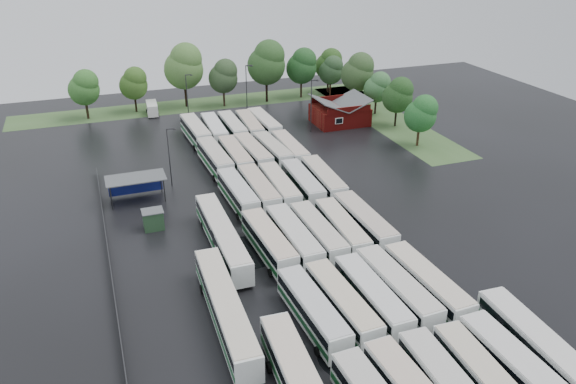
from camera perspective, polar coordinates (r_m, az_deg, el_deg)
name	(u,v)px	position (r m, az deg, el deg)	size (l,w,h in m)	color
ground	(307,254)	(67.27, 1.91, -6.35)	(160.00, 160.00, 0.00)	black
brick_building	(340,114)	(111.14, 5.28, 7.88)	(10.07, 8.60, 5.39)	maroon
wash_shed	(136,180)	(81.74, -15.23, 1.17)	(8.20, 4.20, 3.58)	#2D2D30
utility_hut	(153,219)	(74.05, -13.53, -2.73)	(2.70, 2.20, 2.62)	#214024
grass_strip_north	(205,104)	(125.11, -8.41, 8.86)	(80.00, 10.00, 0.01)	#3D5E2D
grass_strip_east	(384,118)	(116.19, 9.75, 7.44)	(10.00, 50.00, 0.01)	#3D5E2D
west_fence	(108,250)	(70.17, -17.82, -5.67)	(0.10, 50.00, 1.20)	#2D2D30
bus_r0c3	(485,382)	(50.85, 19.35, -17.79)	(3.08, 12.30, 3.40)	silver
bus_r0c4	(518,372)	(52.59, 22.34, -16.55)	(2.99, 12.85, 3.56)	silver
bus_r1c0	(313,311)	(55.35, 2.53, -11.99)	(3.13, 12.25, 3.38)	silver
bus_r1c1	(342,304)	(56.43, 5.50, -11.25)	(3.10, 12.30, 3.40)	silver
bus_r1c2	(372,297)	(57.66, 8.52, -10.52)	(2.79, 12.33, 3.42)	silver
bus_r1c3	(397,289)	(59.12, 10.99, -9.63)	(3.20, 12.84, 3.55)	silver
bus_r1c4	(426,284)	(60.46, 13.88, -9.08)	(3.20, 12.81, 3.54)	silver
bus_r2c0	(269,243)	(65.90, -1.96, -5.15)	(3.16, 12.52, 3.46)	silver
bus_r2c1	(294,238)	(66.62, 0.59, -4.72)	(2.89, 12.76, 3.54)	silver
bus_r2c2	(318,234)	(67.72, 3.06, -4.27)	(2.79, 12.39, 3.44)	silver
bus_r2c3	(342,229)	(68.93, 5.48, -3.81)	(3.01, 12.25, 3.39)	silver
bus_r2c4	(364,223)	(70.49, 7.75, -3.14)	(2.85, 12.79, 3.55)	silver
bus_r3c0	(238,194)	(77.83, -5.11, -0.16)	(2.96, 12.27, 3.40)	silver
bus_r3c1	(259,190)	(78.51, -2.98, 0.19)	(2.69, 12.54, 3.49)	silver
bus_r3c2	(280,188)	(79.23, -0.87, 0.45)	(2.93, 12.38, 3.43)	silver
bus_r3c3	(303,184)	(80.39, 1.49, 0.83)	(3.00, 12.39, 3.43)	silver
bus_r3c4	(323,180)	(81.57, 3.60, 1.20)	(3.19, 12.65, 3.49)	silver
bus_r4c0	(215,159)	(89.67, -7.43, 3.38)	(3.19, 12.85, 3.55)	silver
bus_r4c1	(235,157)	(90.23, -5.37, 3.60)	(2.69, 12.49, 3.47)	silver
bus_r4c2	(253,153)	(91.24, -3.58, 3.94)	(3.20, 12.67, 3.50)	silver
bus_r4c3	(273,151)	(92.16, -1.58, 4.16)	(3.18, 12.24, 3.37)	silver
bus_r4c4	(290,150)	(92.63, 0.20, 4.29)	(2.68, 12.23, 3.40)	silver
bus_r5c0	(196,132)	(102.19, -9.37, 6.08)	(3.23, 12.89, 3.56)	silver
bus_r5c1	(214,130)	(102.49, -7.49, 6.24)	(3.01, 12.58, 3.48)	silver
bus_r5c2	(232,128)	(103.49, -5.67, 6.51)	(2.61, 12.23, 3.40)	silver
bus_r5c3	(250,127)	(103.94, -3.91, 6.65)	(3.13, 12.28, 3.39)	silver
bus_r5c4	(264,124)	(104.93, -2.42, 6.90)	(2.94, 12.47, 3.45)	silver
artic_bus_west_b	(222,236)	(67.62, -6.70, -4.48)	(2.62, 18.37, 3.41)	silver
artic_bus_west_c	(225,309)	(55.87, -6.37, -11.69)	(3.06, 18.50, 3.42)	silver
artic_bus_east	(558,368)	(54.29, 25.77, -15.76)	(3.53, 19.34, 3.57)	silver
minibus	(152,108)	(119.59, -13.65, 8.30)	(2.46, 5.74, 2.45)	white
tree_north_0	(85,87)	(119.14, -19.97, 9.97)	(6.06, 6.06, 10.03)	black
tree_north_1	(134,83)	(120.83, -15.37, 10.63)	(5.73, 5.73, 9.49)	black
tree_north_2	(184,66)	(121.61, -10.47, 12.49)	(8.20, 8.20, 13.59)	black
tree_north_3	(224,76)	(121.28, -6.53, 11.64)	(6.15, 6.15, 10.19)	#3A281E
tree_north_4	(267,62)	(123.26, -2.12, 13.04)	(8.17, 8.17, 13.54)	black
tree_north_5	(302,66)	(126.88, 1.46, 12.71)	(6.74, 6.74, 11.16)	black
tree_north_6	(329,64)	(131.54, 4.23, 12.84)	(6.15, 6.15, 10.18)	black
tree_east_0	(422,113)	(100.47, 13.43, 7.78)	(5.59, 5.59, 9.25)	#3A2616
tree_east_1	(399,95)	(109.89, 11.17, 9.67)	(5.83, 5.83, 9.66)	black
tree_east_2	(378,87)	(116.83, 9.11, 10.49)	(5.31, 5.31, 8.80)	black
tree_east_3	(358,72)	(121.44, 7.17, 12.04)	(6.94, 6.94, 11.49)	#342513
tree_east_4	(332,70)	(129.30, 4.45, 12.27)	(5.46, 5.46, 9.04)	#351D11
lamp_post_ne	(312,102)	(104.78, 2.44, 9.10)	(1.54, 0.30, 9.97)	#2D2D30
lamp_post_nw	(170,153)	(83.91, -11.92, 3.88)	(1.40, 0.27, 9.07)	#2D2D30
lamp_post_back_w	(188,94)	(113.41, -10.17, 9.78)	(1.41, 0.28, 9.18)	#2D2D30
lamp_post_back_e	(247,86)	(115.84, -4.18, 10.70)	(1.55, 0.30, 10.04)	#2D2D30
puddle_0	(351,357)	(53.53, 6.40, -16.29)	(6.19, 6.19, 0.01)	black
puddle_1	(498,350)	(57.27, 20.52, -14.81)	(4.54, 4.54, 0.01)	black
puddle_2	(247,252)	(67.82, -4.15, -6.11)	(7.73, 7.73, 0.01)	black
puddle_3	(370,252)	(68.43, 8.35, -6.03)	(4.71, 4.71, 0.01)	black
puddle_4	(478,324)	(59.73, 18.73, -12.59)	(3.46, 3.46, 0.01)	black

